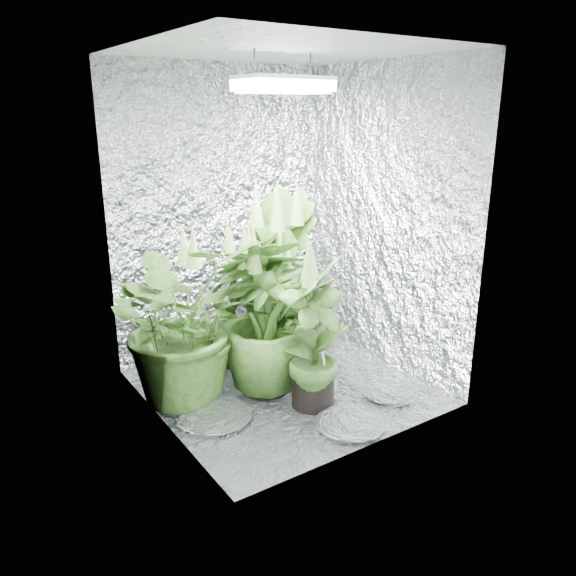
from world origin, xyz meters
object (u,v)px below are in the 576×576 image
(plant_a, at_px, (182,321))
(plant_d, at_px, (264,318))
(plant_b, at_px, (234,301))
(plant_c, at_px, (276,281))
(plant_f, at_px, (314,333))
(circulation_fan, at_px, (306,319))
(plant_e, at_px, (290,315))
(grow_lamp, at_px, (283,85))

(plant_a, xyz_separation_m, plant_d, (0.47, -0.15, -0.03))
(plant_b, xyz_separation_m, plant_c, (0.26, -0.13, 0.13))
(plant_f, xyz_separation_m, circulation_fan, (0.56, 0.85, -0.30))
(plant_a, xyz_separation_m, plant_e, (0.71, -0.07, -0.08))
(plant_a, distance_m, plant_d, 0.50)
(grow_lamp, xyz_separation_m, circulation_fan, (0.58, 0.56, -1.66))
(plant_d, distance_m, plant_e, 0.26)
(plant_a, bearing_deg, plant_c, 13.16)
(circulation_fan, bearing_deg, plant_a, -163.76)
(plant_c, bearing_deg, plant_a, -166.84)
(plant_e, bearing_deg, plant_b, 117.71)
(plant_c, bearing_deg, plant_b, 152.92)
(plant_c, xyz_separation_m, plant_d, (-0.30, -0.33, -0.10))
(grow_lamp, distance_m, plant_a, 1.45)
(plant_e, distance_m, plant_f, 0.42)
(plant_d, height_order, circulation_fan, plant_d)
(plant_b, bearing_deg, plant_a, -148.75)
(plant_a, distance_m, plant_c, 0.79)
(plant_e, distance_m, circulation_fan, 0.69)
(grow_lamp, distance_m, plant_e, 1.41)
(plant_b, xyz_separation_m, circulation_fan, (0.65, 0.06, -0.29))
(plant_f, bearing_deg, grow_lamp, 93.82)
(plant_a, height_order, plant_c, plant_c)
(plant_b, distance_m, plant_f, 0.79)
(plant_d, relative_size, plant_e, 1.09)
(plant_b, xyz_separation_m, plant_d, (-0.04, -0.46, 0.03))
(plant_c, distance_m, plant_e, 0.30)
(grow_lamp, bearing_deg, plant_b, 98.41)
(plant_f, bearing_deg, plant_a, 141.93)
(plant_a, bearing_deg, grow_lamp, -17.94)
(grow_lamp, height_order, plant_a, grow_lamp)
(plant_d, bearing_deg, circulation_fan, 36.87)
(plant_a, relative_size, plant_e, 1.10)
(plant_f, bearing_deg, plant_e, 75.35)
(plant_f, bearing_deg, plant_d, 112.33)
(plant_e, height_order, plant_f, plant_f)
(plant_d, bearing_deg, plant_b, 84.93)
(plant_d, xyz_separation_m, plant_e, (0.24, 0.08, -0.05))
(plant_a, distance_m, plant_f, 0.77)
(circulation_fan, bearing_deg, plant_c, -155.62)
(grow_lamp, bearing_deg, plant_d, 160.14)
(plant_b, height_order, plant_e, plant_b)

